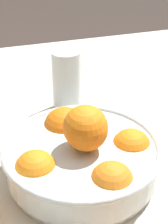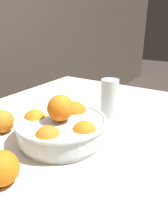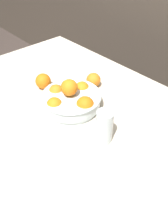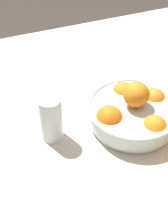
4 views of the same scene
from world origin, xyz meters
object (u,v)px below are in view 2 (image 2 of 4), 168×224
object	(u,v)px
orange_loose_near_bowl	(2,121)
orange_loose_front	(1,168)
fruit_bowl	(61,126)
juice_glass	(109,100)

from	to	relation	value
orange_loose_near_bowl	orange_loose_front	distance (m)	0.27
fruit_bowl	orange_loose_front	xyz separation A→B (m)	(-0.23, -0.00, -0.01)
fruit_bowl	orange_loose_front	distance (m)	0.23
orange_loose_near_bowl	orange_loose_front	size ratio (longest dim) A/B	0.94
juice_glass	orange_loose_front	size ratio (longest dim) A/B	1.80
fruit_bowl	juice_glass	bearing A→B (deg)	-8.85
juice_glass	orange_loose_front	xyz separation A→B (m)	(-0.48, 0.03, -0.03)
fruit_bowl	orange_loose_near_bowl	xyz separation A→B (m)	(-0.06, 0.20, -0.01)
juice_glass	orange_loose_front	distance (m)	0.48
fruit_bowl	juice_glass	distance (m)	0.25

